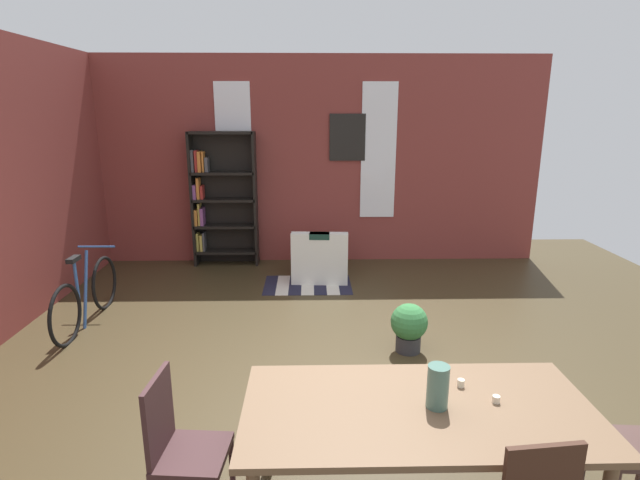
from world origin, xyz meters
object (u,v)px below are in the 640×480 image
Objects in this scene: vase_on_table at (438,387)px; armchair_white at (320,260)px; dining_chair_head_left at (180,445)px; bicycle_second at (86,296)px; dining_table at (418,418)px; bookshelf_tall at (220,198)px; potted_plant_by_shelf at (409,326)px.

vase_on_table reaches higher than armchair_white.
dining_chair_head_left is 0.57× the size of bicycle_second.
dining_table is 1.40m from dining_chair_head_left.
dining_chair_head_left is 4.53m from armchair_white.
dining_table is 4.31m from bicycle_second.
dining_chair_head_left is at bearing 179.78° from vase_on_table.
bookshelf_tall is at bearing 97.10° from dining_chair_head_left.
dining_table reaches higher than potted_plant_by_shelf.
vase_on_table is 0.15× the size of bicycle_second.
vase_on_table is 2.21m from potted_plant_by_shelf.
bookshelf_tall reaches higher than armchair_white.
dining_table is 0.97× the size of bookshelf_tall.
bicycle_second is at bearing -117.07° from bookshelf_tall.
dining_chair_head_left is 5.22m from bookshelf_tall.
bicycle_second is (-1.17, -2.29, -0.74)m from bookshelf_tall.
vase_on_table is 4.41m from bicycle_second.
bookshelf_tall is 1.90m from armchair_white.
armchair_white is at bearing 110.24° from potted_plant_by_shelf.
bicycle_second is at bearing 168.16° from potted_plant_by_shelf.
vase_on_table is 0.51× the size of potted_plant_by_shelf.
armchair_white reaches higher than potted_plant_by_shelf.
armchair_white is (0.92, 4.43, -0.23)m from dining_chair_head_left.
potted_plant_by_shelf is at bearing -51.55° from bookshelf_tall.
potted_plant_by_shelf is at bearing 82.40° from vase_on_table.
dining_table is 7.86× the size of vase_on_table.
dining_table is 0.23m from vase_on_table.
potted_plant_by_shelf is (0.39, 2.11, -0.39)m from dining_table.
bookshelf_tall reaches higher than dining_chair_head_left.
bookshelf_tall is at bearing 62.93° from bicycle_second.
potted_plant_by_shelf is at bearing 49.88° from dining_chair_head_left.
armchair_white is at bearing 78.26° from dining_chair_head_left.
dining_chair_head_left is (-1.39, 0.01, -0.16)m from dining_table.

